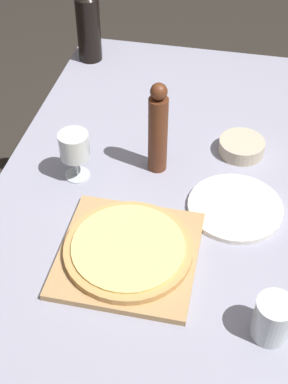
{
  "coord_description": "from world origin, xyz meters",
  "views": [
    {
      "loc": [
        0.17,
        -1.02,
        1.79
      ],
      "look_at": [
        -0.04,
        -0.03,
        0.82
      ],
      "focal_mm": 50.0,
      "sensor_mm": 36.0,
      "label": 1
    }
  ],
  "objects": [
    {
      "name": "dining_table",
      "position": [
        0.0,
        0.0,
        0.68
      ],
      "size": [
        0.96,
        1.72,
        0.76
      ],
      "color": "#9393A8",
      "rests_on": "ground_plane"
    },
    {
      "name": "dinner_plate",
      "position": [
        0.2,
        0.02,
        0.77
      ],
      "size": [
        0.26,
        0.26,
        0.01
      ],
      "color": "silver",
      "rests_on": "dining_table"
    },
    {
      "name": "small_bowl",
      "position": [
        0.19,
        0.26,
        0.78
      ],
      "size": [
        0.14,
        0.14,
        0.04
      ],
      "color": "beige",
      "rests_on": "dining_table"
    },
    {
      "name": "wine_glass",
      "position": [
        -0.26,
        0.06,
        0.86
      ],
      "size": [
        0.08,
        0.08,
        0.15
      ],
      "color": "silver",
      "rests_on": "dining_table"
    },
    {
      "name": "drinking_tumbler",
      "position": [
        0.3,
        -0.35,
        0.81
      ],
      "size": [
        0.08,
        0.08,
        0.11
      ],
      "color": "silver",
      "rests_on": "dining_table"
    },
    {
      "name": "pepper_mill",
      "position": [
        -0.04,
        0.14,
        0.89
      ],
      "size": [
        0.05,
        0.05,
        0.28
      ],
      "color": "#5B2D19",
      "rests_on": "dining_table"
    },
    {
      "name": "cutting_board",
      "position": [
        -0.05,
        -0.2,
        0.77
      ],
      "size": [
        0.34,
        0.34,
        0.02
      ],
      "color": "tan",
      "rests_on": "dining_table"
    },
    {
      "name": "pizza",
      "position": [
        -0.05,
        -0.2,
        0.79
      ],
      "size": [
        0.32,
        0.32,
        0.02
      ],
      "color": "tan",
      "rests_on": "cutting_board"
    },
    {
      "name": "wine_bottle",
      "position": [
        -0.4,
        0.7,
        0.9
      ],
      "size": [
        0.09,
        0.09,
        0.36
      ],
      "color": "black",
      "rests_on": "dining_table"
    },
    {
      "name": "ground_plane",
      "position": [
        0.0,
        0.0,
        0.0
      ],
      "size": [
        12.0,
        12.0,
        0.0
      ],
      "primitive_type": "plane",
      "color": "#2D2823"
    }
  ]
}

